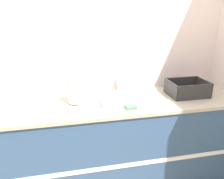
# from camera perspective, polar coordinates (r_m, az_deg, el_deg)

# --- Properties ---
(wall_back) EXTENTS (4.97, 0.06, 2.60)m
(wall_back) POSITION_cam_1_polar(r_m,az_deg,el_deg) (2.10, -5.20, 10.18)
(wall_back) COLOR silver
(wall_back) RESTS_ON ground_plane
(counter_cabinet) EXTENTS (2.60, 0.61, 0.90)m
(counter_cabinet) POSITION_cam_1_polar(r_m,az_deg,el_deg) (2.12, -3.39, -14.65)
(counter_cabinet) COLOR #33517A
(counter_cabinet) RESTS_ON ground_plane
(sink) EXTENTS (0.56, 0.36, 0.30)m
(sink) POSITION_cam_1_polar(r_m,az_deg,el_deg) (1.99, 4.54, -1.70)
(sink) COLOR silver
(sink) RESTS_ON counter_cabinet
(paper_towel_roll) EXTENTS (0.13, 0.13, 0.24)m
(paper_towel_roll) POSITION_cam_1_polar(r_m,az_deg,el_deg) (1.86, -9.62, -0.11)
(paper_towel_roll) COLOR #4C4C51
(paper_towel_roll) RESTS_ON counter_cabinet
(dish_rack) EXTENTS (0.35, 0.26, 0.14)m
(dish_rack) POSITION_cam_1_polar(r_m,az_deg,el_deg) (2.17, 19.00, -0.11)
(dish_rack) COLOR #2D2D2D
(dish_rack) RESTS_ON counter_cabinet
(sponge) EXTENTS (0.09, 0.06, 0.02)m
(sponge) POSITION_cam_1_polar(r_m,az_deg,el_deg) (1.78, 4.99, -4.65)
(sponge) COLOR #4CB259
(sponge) RESTS_ON counter_cabinet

